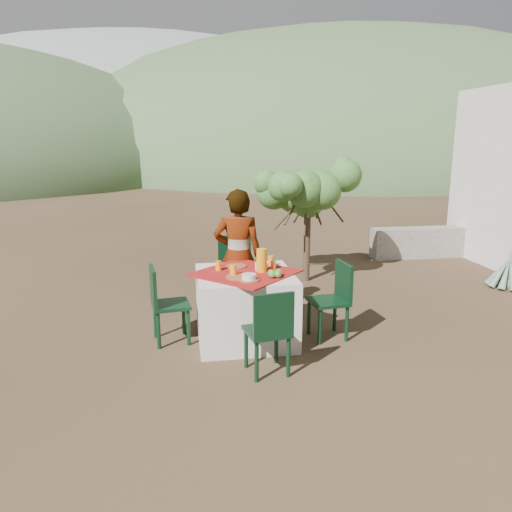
# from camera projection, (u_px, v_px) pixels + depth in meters

# --- Properties ---
(ground) EXTENTS (160.00, 160.00, 0.00)m
(ground) POSITION_uv_depth(u_px,v_px,m) (290.00, 338.00, 5.53)
(ground) COLOR #362518
(ground) RESTS_ON ground
(table) EXTENTS (1.30, 1.30, 0.76)m
(table) POSITION_uv_depth(u_px,v_px,m) (245.00, 306.00, 5.41)
(table) COLOR white
(table) RESTS_ON ground
(chair_far) EXTENTS (0.45, 0.45, 0.93)m
(chair_far) POSITION_uv_depth(u_px,v_px,m) (236.00, 268.00, 6.44)
(chair_far) COLOR black
(chair_far) RESTS_ON ground
(chair_near) EXTENTS (0.44, 0.44, 0.83)m
(chair_near) POSITION_uv_depth(u_px,v_px,m) (270.00, 329.00, 4.55)
(chair_near) COLOR black
(chair_near) RESTS_ON ground
(chair_left) EXTENTS (0.44, 0.44, 0.84)m
(chair_left) POSITION_uv_depth(u_px,v_px,m) (164.00, 301.00, 5.31)
(chair_left) COLOR black
(chair_left) RESTS_ON ground
(chair_right) EXTENTS (0.43, 0.43, 0.84)m
(chair_right) POSITION_uv_depth(u_px,v_px,m) (334.00, 296.00, 5.46)
(chair_right) COLOR black
(chair_right) RESTS_ON ground
(person) EXTENTS (0.64, 0.49, 1.59)m
(person) POSITION_uv_depth(u_px,v_px,m) (238.00, 256.00, 5.93)
(person) COLOR #8C6651
(person) RESTS_ON ground
(shrub_tree) EXTENTS (1.40, 1.37, 1.64)m
(shrub_tree) POSITION_uv_depth(u_px,v_px,m) (310.00, 197.00, 7.51)
(shrub_tree) COLOR #4D3C26
(shrub_tree) RESTS_ON ground
(agave) EXTENTS (0.62, 0.60, 0.65)m
(agave) POSITION_uv_depth(u_px,v_px,m) (509.00, 273.00, 7.36)
(agave) COLOR slate
(agave) RESTS_ON ground
(stone_wall) EXTENTS (2.60, 0.35, 0.55)m
(stone_wall) POSITION_uv_depth(u_px,v_px,m) (440.00, 242.00, 9.27)
(stone_wall) COLOR gray
(stone_wall) RESTS_ON ground
(hill_near_right) EXTENTS (48.00, 48.00, 20.00)m
(hill_near_right) POSITION_uv_depth(u_px,v_px,m) (336.00, 164.00, 41.93)
(hill_near_right) COLOR #3E542F
(hill_near_right) RESTS_ON ground
(hill_far_center) EXTENTS (60.00, 60.00, 24.00)m
(hill_far_center) POSITION_uv_depth(u_px,v_px,m) (152.00, 158.00, 54.94)
(hill_far_center) COLOR gray
(hill_far_center) RESTS_ON ground
(hill_far_right) EXTENTS (36.00, 36.00, 14.00)m
(hill_far_right) POSITION_uv_depth(u_px,v_px,m) (450.00, 158.00, 53.93)
(hill_far_right) COLOR gray
(hill_far_right) RESTS_ON ground
(plate_far) EXTENTS (0.23, 0.23, 0.01)m
(plate_far) POSITION_uv_depth(u_px,v_px,m) (236.00, 266.00, 5.55)
(plate_far) COLOR brown
(plate_far) RESTS_ON table
(plate_near) EXTENTS (0.26, 0.26, 0.01)m
(plate_near) POSITION_uv_depth(u_px,v_px,m) (239.00, 277.00, 5.12)
(plate_near) COLOR brown
(plate_near) RESTS_ON table
(glass_far) EXTENTS (0.06, 0.06, 0.10)m
(glass_far) POSITION_uv_depth(u_px,v_px,m) (218.00, 266.00, 5.39)
(glass_far) COLOR orange
(glass_far) RESTS_ON table
(glass_near) EXTENTS (0.07, 0.07, 0.11)m
(glass_near) POSITION_uv_depth(u_px,v_px,m) (233.00, 270.00, 5.18)
(glass_near) COLOR orange
(glass_near) RESTS_ON table
(juice_pitcher) EXTENTS (0.11, 0.11, 0.25)m
(juice_pitcher) POSITION_uv_depth(u_px,v_px,m) (262.00, 260.00, 5.32)
(juice_pitcher) COLOR orange
(juice_pitcher) RESTS_ON table
(bowl_plate) EXTENTS (0.22, 0.22, 0.01)m
(bowl_plate) POSITION_uv_depth(u_px,v_px,m) (249.00, 280.00, 5.02)
(bowl_plate) COLOR brown
(bowl_plate) RESTS_ON table
(white_bowl) EXTENTS (0.15, 0.15, 0.05)m
(white_bowl) POSITION_uv_depth(u_px,v_px,m) (249.00, 277.00, 5.01)
(white_bowl) COLOR silver
(white_bowl) RESTS_ON bowl_plate
(jar_left) EXTENTS (0.06, 0.06, 0.09)m
(jar_left) POSITION_uv_depth(u_px,v_px,m) (273.00, 265.00, 5.44)
(jar_left) COLOR orange
(jar_left) RESTS_ON table
(jar_right) EXTENTS (0.07, 0.07, 0.11)m
(jar_right) POSITION_uv_depth(u_px,v_px,m) (271.00, 261.00, 5.60)
(jar_right) COLOR orange
(jar_right) RESTS_ON table
(napkin_holder) EXTENTS (0.09, 0.07, 0.10)m
(napkin_holder) POSITION_uv_depth(u_px,v_px,m) (259.00, 266.00, 5.38)
(napkin_holder) COLOR silver
(napkin_holder) RESTS_ON table
(fruit_cluster) EXTENTS (0.16, 0.14, 0.08)m
(fruit_cluster) POSITION_uv_depth(u_px,v_px,m) (275.00, 273.00, 5.13)
(fruit_cluster) COLOR #4D8F34
(fruit_cluster) RESTS_ON table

